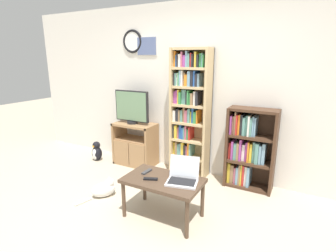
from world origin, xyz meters
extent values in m
plane|color=#BCAD93|center=(0.00, 0.00, 0.00)|extent=(18.00, 18.00, 0.00)
cube|color=silver|center=(0.00, 1.82, 1.30)|extent=(6.74, 0.06, 2.60)
torus|color=black|center=(-1.19, 1.78, 2.05)|extent=(0.37, 0.04, 0.37)
cylinder|color=white|center=(-1.19, 1.78, 2.05)|extent=(0.31, 0.02, 0.31)
cube|color=silver|center=(-0.91, 1.78, 1.97)|extent=(0.38, 0.01, 0.30)
cube|color=slate|center=(-0.91, 1.78, 1.97)|extent=(0.35, 0.02, 0.27)
cube|color=#9E754C|center=(-1.38, 1.57, 0.36)|extent=(0.04, 0.40, 0.72)
cube|color=#9E754C|center=(-0.71, 1.57, 0.36)|extent=(0.04, 0.40, 0.72)
cube|color=#9E754C|center=(-1.05, 1.57, 0.70)|extent=(0.71, 0.40, 0.04)
cube|color=#9E754C|center=(-1.05, 1.57, 0.02)|extent=(0.71, 0.40, 0.04)
cube|color=#9E754C|center=(-1.05, 1.57, 0.43)|extent=(0.64, 0.37, 0.04)
cube|color=#9E754C|center=(-1.20, 1.38, 0.23)|extent=(0.30, 0.02, 0.40)
cube|color=#9E754C|center=(-0.89, 1.38, 0.23)|extent=(0.30, 0.02, 0.40)
cylinder|color=black|center=(-1.08, 1.56, 0.74)|extent=(0.18, 0.18, 0.04)
cube|color=black|center=(-1.08, 1.56, 1.01)|extent=(0.63, 0.05, 0.51)
cube|color=slate|center=(-1.08, 1.53, 1.01)|extent=(0.59, 0.01, 0.48)
cube|color=tan|center=(-0.34, 1.63, 0.97)|extent=(0.04, 0.27, 1.93)
cube|color=tan|center=(0.21, 1.63, 0.97)|extent=(0.04, 0.27, 1.93)
cube|color=tan|center=(-0.06, 1.76, 0.97)|extent=(0.59, 0.02, 1.93)
cube|color=tan|center=(-0.06, 1.63, 0.02)|extent=(0.51, 0.24, 0.04)
cube|color=tan|center=(-0.06, 1.63, 0.29)|extent=(0.51, 0.24, 0.04)
cube|color=tan|center=(-0.06, 1.63, 0.56)|extent=(0.51, 0.24, 0.04)
cube|color=tan|center=(-0.06, 1.63, 0.83)|extent=(0.51, 0.24, 0.04)
cube|color=tan|center=(-0.06, 1.63, 1.10)|extent=(0.51, 0.24, 0.04)
cube|color=tan|center=(-0.06, 1.63, 1.37)|extent=(0.51, 0.24, 0.04)
cube|color=tan|center=(-0.06, 1.63, 1.64)|extent=(0.51, 0.24, 0.04)
cube|color=tan|center=(-0.06, 1.63, 1.91)|extent=(0.51, 0.24, 0.04)
cube|color=#759EB7|center=(-0.30, 1.65, 0.14)|extent=(0.04, 0.18, 0.20)
cube|color=orange|center=(-0.26, 1.65, 0.14)|extent=(0.03, 0.17, 0.21)
cube|color=#9E4293|center=(-0.22, 1.65, 0.13)|extent=(0.04, 0.18, 0.18)
cube|color=#9E4293|center=(-0.18, 1.64, 0.13)|extent=(0.03, 0.20, 0.18)
cube|color=#5B9389|center=(-0.15, 1.64, 0.13)|extent=(0.02, 0.20, 0.19)
cube|color=#B75B70|center=(-0.13, 1.65, 0.12)|extent=(0.02, 0.17, 0.17)
cube|color=#2856A8|center=(-0.11, 1.65, 0.15)|extent=(0.02, 0.18, 0.22)
cube|color=#2856A8|center=(-0.07, 1.65, 0.14)|extent=(0.04, 0.18, 0.21)
cube|color=red|center=(-0.03, 1.65, 0.13)|extent=(0.03, 0.17, 0.20)
cube|color=#93704C|center=(0.01, 1.64, 0.15)|extent=(0.04, 0.19, 0.22)
cube|color=gold|center=(-0.30, 1.65, 0.40)|extent=(0.04, 0.16, 0.19)
cube|color=#93704C|center=(-0.26, 1.64, 0.41)|extent=(0.03, 0.20, 0.21)
cube|color=#5B9389|center=(-0.23, 1.64, 0.39)|extent=(0.03, 0.19, 0.18)
cube|color=#759EB7|center=(-0.20, 1.65, 0.40)|extent=(0.03, 0.16, 0.18)
cube|color=gold|center=(-0.16, 1.65, 0.41)|extent=(0.04, 0.18, 0.21)
cube|color=#232328|center=(-0.12, 1.65, 0.39)|extent=(0.04, 0.17, 0.17)
cube|color=#B75B70|center=(-0.09, 1.65, 0.39)|extent=(0.02, 0.18, 0.17)
cube|color=orange|center=(-0.06, 1.65, 0.42)|extent=(0.03, 0.18, 0.22)
cube|color=#5B9389|center=(-0.03, 1.65, 0.41)|extent=(0.02, 0.19, 0.20)
cube|color=#232328|center=(-0.30, 1.64, 0.69)|extent=(0.02, 0.20, 0.22)
cube|color=gold|center=(-0.27, 1.64, 0.68)|extent=(0.04, 0.21, 0.21)
cube|color=#B75B70|center=(-0.23, 1.65, 0.67)|extent=(0.02, 0.18, 0.18)
cube|color=#2856A8|center=(-0.20, 1.65, 0.69)|extent=(0.04, 0.18, 0.22)
cube|color=#2856A8|center=(-0.16, 1.64, 0.67)|extent=(0.03, 0.20, 0.18)
cube|color=#5B9389|center=(-0.13, 1.64, 0.67)|extent=(0.02, 0.20, 0.19)
cube|color=#B75B70|center=(-0.10, 1.64, 0.68)|extent=(0.03, 0.19, 0.21)
cube|color=#388947|center=(-0.07, 1.64, 0.66)|extent=(0.02, 0.19, 0.17)
cube|color=red|center=(-0.05, 1.64, 0.68)|extent=(0.02, 0.20, 0.20)
cube|color=white|center=(-0.30, 1.64, 0.93)|extent=(0.04, 0.21, 0.16)
cube|color=#232328|center=(-0.25, 1.64, 0.94)|extent=(0.04, 0.19, 0.19)
cube|color=#93704C|center=(-0.21, 1.64, 0.94)|extent=(0.03, 0.20, 0.18)
cube|color=#5B9389|center=(-0.18, 1.65, 0.94)|extent=(0.03, 0.18, 0.18)
cube|color=#93704C|center=(-0.14, 1.65, 0.96)|extent=(0.03, 0.17, 0.21)
cube|color=#B75B70|center=(-0.10, 1.64, 0.94)|extent=(0.04, 0.19, 0.18)
cube|color=#5B9389|center=(-0.06, 1.64, 0.95)|extent=(0.04, 0.19, 0.21)
cube|color=gold|center=(-0.03, 1.65, 0.93)|extent=(0.02, 0.17, 0.17)
cube|color=#2856A8|center=(0.00, 1.65, 0.96)|extent=(0.03, 0.18, 0.22)
cube|color=#388947|center=(0.04, 1.64, 0.94)|extent=(0.04, 0.20, 0.17)
cube|color=orange|center=(0.07, 1.64, 0.95)|extent=(0.02, 0.19, 0.19)
cube|color=#9E4293|center=(-0.30, 1.65, 1.21)|extent=(0.03, 0.17, 0.18)
cube|color=#9E4293|center=(-0.27, 1.65, 1.22)|extent=(0.03, 0.18, 0.20)
cube|color=gold|center=(-0.24, 1.65, 1.22)|extent=(0.03, 0.18, 0.21)
cube|color=#388947|center=(-0.20, 1.64, 1.21)|extent=(0.03, 0.21, 0.18)
cube|color=#5B9389|center=(-0.16, 1.65, 1.23)|extent=(0.04, 0.17, 0.22)
cube|color=#5B9389|center=(-0.13, 1.65, 1.23)|extent=(0.02, 0.17, 0.22)
cube|color=#232328|center=(-0.10, 1.64, 1.21)|extent=(0.02, 0.19, 0.18)
cube|color=#388947|center=(-0.07, 1.64, 1.22)|extent=(0.02, 0.21, 0.21)
cube|color=#388947|center=(-0.05, 1.64, 1.21)|extent=(0.02, 0.19, 0.17)
cube|color=#93704C|center=(-0.01, 1.64, 1.21)|extent=(0.03, 0.21, 0.17)
cube|color=white|center=(0.02, 1.64, 1.22)|extent=(0.03, 0.19, 0.20)
cube|color=#232328|center=(0.06, 1.64, 1.22)|extent=(0.04, 0.20, 0.20)
cube|color=#232328|center=(-0.30, 1.64, 1.48)|extent=(0.03, 0.20, 0.18)
cube|color=#5B9389|center=(-0.28, 1.64, 1.48)|extent=(0.02, 0.20, 0.18)
cube|color=white|center=(-0.25, 1.65, 1.48)|extent=(0.02, 0.19, 0.18)
cube|color=#388947|center=(-0.23, 1.64, 1.49)|extent=(0.02, 0.20, 0.19)
cube|color=#759EB7|center=(-0.20, 1.64, 1.50)|extent=(0.03, 0.21, 0.22)
cube|color=white|center=(-0.17, 1.64, 1.50)|extent=(0.03, 0.20, 0.22)
cube|color=#93704C|center=(-0.15, 1.65, 1.49)|extent=(0.02, 0.18, 0.19)
cube|color=orange|center=(-0.11, 1.64, 1.47)|extent=(0.04, 0.20, 0.17)
cube|color=#759EB7|center=(-0.06, 1.64, 1.50)|extent=(0.04, 0.21, 0.21)
cube|color=#232328|center=(-0.02, 1.64, 1.50)|extent=(0.03, 0.21, 0.22)
cube|color=#2856A8|center=(0.02, 1.64, 1.50)|extent=(0.03, 0.19, 0.22)
cube|color=#232328|center=(0.05, 1.64, 1.48)|extent=(0.03, 0.20, 0.18)
cube|color=#759EB7|center=(0.08, 1.64, 1.48)|extent=(0.02, 0.19, 0.18)
cube|color=orange|center=(-0.30, 1.65, 1.77)|extent=(0.02, 0.18, 0.22)
cube|color=#2856A8|center=(-0.28, 1.65, 1.74)|extent=(0.02, 0.17, 0.16)
cube|color=#232328|center=(-0.25, 1.65, 1.75)|extent=(0.02, 0.19, 0.19)
cube|color=white|center=(-0.22, 1.65, 1.75)|extent=(0.04, 0.19, 0.18)
cube|color=#B75B70|center=(-0.18, 1.64, 1.77)|extent=(0.02, 0.21, 0.21)
cube|color=#9E4293|center=(-0.15, 1.64, 1.74)|extent=(0.04, 0.20, 0.17)
cube|color=#759EB7|center=(-0.11, 1.64, 1.77)|extent=(0.03, 0.20, 0.22)
cube|color=#5B9389|center=(-0.08, 1.64, 1.75)|extent=(0.03, 0.20, 0.19)
cube|color=red|center=(-0.05, 1.65, 1.76)|extent=(0.02, 0.19, 0.19)
cube|color=#232328|center=(-0.02, 1.64, 1.75)|extent=(0.02, 0.20, 0.18)
cube|color=#232328|center=(0.01, 1.65, 1.77)|extent=(0.02, 0.18, 0.21)
cube|color=gold|center=(0.03, 1.64, 1.77)|extent=(0.03, 0.21, 0.21)
cube|color=#232328|center=(0.06, 1.64, 1.75)|extent=(0.02, 0.20, 0.17)
cube|color=#388947|center=(0.09, 1.65, 1.76)|extent=(0.03, 0.17, 0.19)
cube|color=#5B9389|center=(0.12, 1.65, 1.76)|extent=(0.02, 0.18, 0.19)
cube|color=#388947|center=(0.14, 1.65, 1.75)|extent=(0.02, 0.19, 0.17)
cube|color=#472D1E|center=(0.55, 1.62, 0.57)|extent=(0.04, 0.30, 1.14)
cube|color=#472D1E|center=(1.16, 1.62, 0.57)|extent=(0.04, 0.30, 1.14)
cube|color=#472D1E|center=(0.86, 1.76, 0.57)|extent=(0.65, 0.02, 1.14)
cube|color=#472D1E|center=(0.86, 1.62, 0.02)|extent=(0.58, 0.26, 0.04)
cube|color=#472D1E|center=(0.86, 1.62, 0.39)|extent=(0.58, 0.26, 0.04)
cube|color=#472D1E|center=(0.86, 1.62, 0.75)|extent=(0.58, 0.26, 0.04)
cube|color=#472D1E|center=(0.86, 1.62, 1.12)|extent=(0.58, 0.26, 0.04)
cube|color=gold|center=(0.59, 1.63, 0.19)|extent=(0.04, 0.21, 0.30)
cube|color=#93704C|center=(0.64, 1.63, 0.17)|extent=(0.04, 0.21, 0.28)
cube|color=#B75B70|center=(0.68, 1.63, 0.16)|extent=(0.03, 0.20, 0.24)
cube|color=#759EB7|center=(0.71, 1.63, 0.17)|extent=(0.03, 0.22, 0.26)
cube|color=#93704C|center=(0.75, 1.63, 0.19)|extent=(0.03, 0.22, 0.30)
cube|color=gold|center=(0.77, 1.63, 0.19)|extent=(0.02, 0.22, 0.31)
cube|color=red|center=(0.80, 1.63, 0.19)|extent=(0.03, 0.22, 0.30)
cube|color=white|center=(0.83, 1.63, 0.18)|extent=(0.03, 0.20, 0.29)
cube|color=#759EB7|center=(0.87, 1.63, 0.18)|extent=(0.04, 0.24, 0.30)
cube|color=red|center=(0.59, 1.63, 0.52)|extent=(0.03, 0.20, 0.24)
cube|color=#9E4293|center=(0.63, 1.63, 0.54)|extent=(0.03, 0.24, 0.27)
cube|color=#5B9389|center=(0.66, 1.63, 0.53)|extent=(0.04, 0.22, 0.24)
cube|color=#93704C|center=(0.70, 1.63, 0.53)|extent=(0.03, 0.23, 0.25)
cube|color=#9E4293|center=(0.74, 1.63, 0.56)|extent=(0.03, 0.23, 0.31)
cube|color=white|center=(0.77, 1.64, 0.52)|extent=(0.04, 0.19, 0.23)
cube|color=#9E4293|center=(0.81, 1.64, 0.54)|extent=(0.03, 0.20, 0.28)
cube|color=orange|center=(0.84, 1.63, 0.55)|extent=(0.02, 0.23, 0.29)
cube|color=gold|center=(0.88, 1.63, 0.54)|extent=(0.03, 0.22, 0.27)
cube|color=#5B9389|center=(0.91, 1.64, 0.55)|extent=(0.04, 0.20, 0.29)
cube|color=#5B9389|center=(0.96, 1.62, 0.55)|extent=(0.04, 0.24, 0.29)
cube|color=#759EB7|center=(1.00, 1.63, 0.54)|extent=(0.03, 0.23, 0.26)
cube|color=#759EB7|center=(1.04, 1.63, 0.55)|extent=(0.04, 0.21, 0.29)
cube|color=#9E4293|center=(0.59, 1.62, 0.90)|extent=(0.02, 0.24, 0.26)
cube|color=#93704C|center=(0.61, 1.63, 0.90)|extent=(0.03, 0.20, 0.25)
cube|color=#93704C|center=(0.64, 1.63, 0.93)|extent=(0.02, 0.23, 0.32)
cube|color=red|center=(0.66, 1.62, 0.91)|extent=(0.02, 0.24, 0.28)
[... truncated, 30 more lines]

